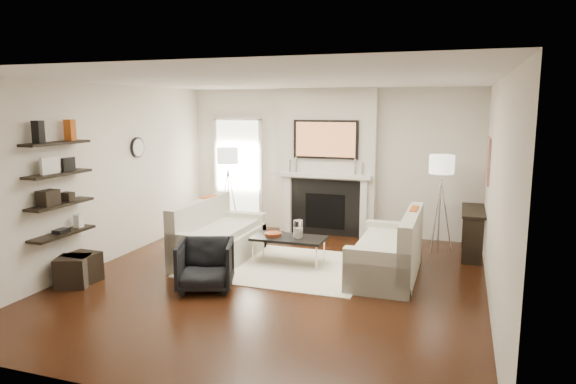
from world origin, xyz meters
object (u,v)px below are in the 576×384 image
(loveseat_right_base, at_px, (386,262))
(lamp_right_shade, at_px, (442,164))
(armchair, at_px, (205,263))
(ottoman_near, at_px, (82,268))
(coffee_table, at_px, (289,238))
(loveseat_left_base, at_px, (220,247))
(lamp_left_shade, at_px, (228,156))

(loveseat_right_base, distance_m, lamp_right_shade, 2.08)
(armchair, bearing_deg, ottoman_near, 170.06)
(armchair, height_order, lamp_right_shade, lamp_right_shade)
(loveseat_right_base, xyz_separation_m, armchair, (-2.16, -1.28, 0.15))
(coffee_table, bearing_deg, armchair, -116.22)
(loveseat_left_base, relative_size, loveseat_right_base, 1.00)
(loveseat_right_base, relative_size, lamp_left_shade, 4.50)
(loveseat_left_base, bearing_deg, ottoman_near, -130.58)
(loveseat_right_base, bearing_deg, armchair, -149.26)
(loveseat_left_base, relative_size, lamp_right_shade, 4.50)
(loveseat_left_base, xyz_separation_m, armchair, (0.40, -1.24, 0.15))
(coffee_table, height_order, lamp_right_shade, lamp_right_shade)
(lamp_left_shade, xyz_separation_m, ottoman_near, (-0.62, -3.34, -1.25))
(loveseat_right_base, height_order, coffee_table, same)
(armchair, xyz_separation_m, lamp_right_shade, (2.80, 2.82, 1.09))
(loveseat_left_base, xyz_separation_m, lamp_right_shade, (3.20, 1.59, 1.24))
(loveseat_right_base, height_order, lamp_left_shade, lamp_left_shade)
(armchair, bearing_deg, loveseat_right_base, 10.79)
(ottoman_near, bearing_deg, coffee_table, 35.04)
(ottoman_near, bearing_deg, lamp_left_shade, 79.48)
(loveseat_left_base, height_order, ottoman_near, loveseat_left_base)
(loveseat_right_base, relative_size, armchair, 2.52)
(loveseat_left_base, bearing_deg, armchair, -72.04)
(ottoman_near, bearing_deg, armchair, 10.02)
(armchair, relative_size, lamp_left_shade, 1.78)
(loveseat_left_base, bearing_deg, lamp_left_shade, 111.27)
(lamp_left_shade, height_order, ottoman_near, lamp_left_shade)
(loveseat_right_base, height_order, lamp_right_shade, lamp_right_shade)
(lamp_left_shade, bearing_deg, loveseat_right_base, -28.24)
(loveseat_left_base, height_order, lamp_left_shade, lamp_left_shade)
(armchair, xyz_separation_m, ottoman_near, (-1.72, -0.30, -0.16))
(loveseat_left_base, relative_size, coffee_table, 1.64)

